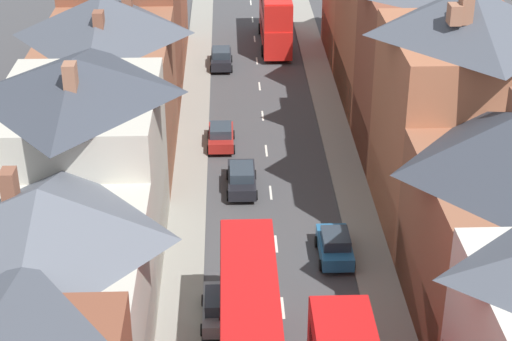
{
  "coord_description": "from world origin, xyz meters",
  "views": [
    {
      "loc": [
        -2.56,
        -10.73,
        25.63
      ],
      "look_at": [
        -0.99,
        33.85,
        2.68
      ],
      "focal_mm": 60.0,
      "sensor_mm": 36.0,
      "label": 1
    }
  ],
  "objects_px": {
    "car_mid_black": "(335,245)",
    "car_mid_white": "(242,178)",
    "double_decker_bus_far_approaching": "(275,15)",
    "car_parked_left_b": "(221,58)",
    "car_parked_left_a": "(221,136)",
    "car_parked_right_a": "(220,307)",
    "double_decker_bus_lead": "(249,330)"
  },
  "relations": [
    {
      "from": "car_parked_left_a",
      "to": "car_mid_white",
      "type": "bearing_deg",
      "value": -78.4
    },
    {
      "from": "double_decker_bus_lead",
      "to": "car_parked_left_a",
      "type": "bearing_deg",
      "value": 93.06
    },
    {
      "from": "double_decker_bus_lead",
      "to": "car_mid_white",
      "type": "bearing_deg",
      "value": 89.97
    },
    {
      "from": "car_parked_right_a",
      "to": "car_parked_left_b",
      "type": "distance_m",
      "value": 35.36
    },
    {
      "from": "car_parked_left_b",
      "to": "car_parked_left_a",
      "type": "bearing_deg",
      "value": -90.0
    },
    {
      "from": "double_decker_bus_far_approaching",
      "to": "car_parked_left_a",
      "type": "distance_m",
      "value": 22.06
    },
    {
      "from": "car_mid_white",
      "to": "car_parked_left_b",
      "type": "bearing_deg",
      "value": 93.38
    },
    {
      "from": "car_parked_left_a",
      "to": "car_parked_left_b",
      "type": "height_order",
      "value": "car_parked_left_b"
    },
    {
      "from": "car_mid_black",
      "to": "car_parked_left_b",
      "type": "relative_size",
      "value": 0.94
    },
    {
      "from": "double_decker_bus_far_approaching",
      "to": "car_parked_left_b",
      "type": "xyz_separation_m",
      "value": [
        -4.89,
        -5.76,
        -1.96
      ]
    },
    {
      "from": "double_decker_bus_lead",
      "to": "car_mid_black",
      "type": "height_order",
      "value": "double_decker_bus_lead"
    },
    {
      "from": "car_parked_left_a",
      "to": "car_mid_white",
      "type": "distance_m",
      "value": 6.46
    },
    {
      "from": "car_mid_black",
      "to": "double_decker_bus_far_approaching",
      "type": "bearing_deg",
      "value": 92.09
    },
    {
      "from": "double_decker_bus_far_approaching",
      "to": "car_mid_white",
      "type": "bearing_deg",
      "value": -97.37
    },
    {
      "from": "double_decker_bus_lead",
      "to": "car_parked_left_a",
      "type": "xyz_separation_m",
      "value": [
        -1.29,
        24.16,
        -2.01
      ]
    },
    {
      "from": "double_decker_bus_lead",
      "to": "car_mid_white",
      "type": "height_order",
      "value": "double_decker_bus_lead"
    },
    {
      "from": "car_parked_left_b",
      "to": "double_decker_bus_lead",
      "type": "bearing_deg",
      "value": -88.14
    },
    {
      "from": "car_mid_white",
      "to": "double_decker_bus_lead",
      "type": "bearing_deg",
      "value": -90.03
    },
    {
      "from": "car_parked_left_a",
      "to": "car_parked_right_a",
      "type": "bearing_deg",
      "value": -90.0
    },
    {
      "from": "car_parked_left_a",
      "to": "car_mid_black",
      "type": "xyz_separation_m",
      "value": [
        6.2,
        -14.37,
        0.02
      ]
    },
    {
      "from": "car_mid_black",
      "to": "car_mid_white",
      "type": "distance_m",
      "value": 9.42
    },
    {
      "from": "double_decker_bus_lead",
      "to": "car_mid_black",
      "type": "bearing_deg",
      "value": 63.38
    },
    {
      "from": "car_parked_left_a",
      "to": "car_mid_black",
      "type": "bearing_deg",
      "value": -66.66
    },
    {
      "from": "car_mid_black",
      "to": "car_mid_white",
      "type": "relative_size",
      "value": 0.87
    },
    {
      "from": "double_decker_bus_far_approaching",
      "to": "car_mid_white",
      "type": "height_order",
      "value": "double_decker_bus_far_approaching"
    },
    {
      "from": "car_parked_left_a",
      "to": "car_parked_right_a",
      "type": "relative_size",
      "value": 1.01
    },
    {
      "from": "car_parked_left_a",
      "to": "car_mid_black",
      "type": "height_order",
      "value": "car_mid_black"
    },
    {
      "from": "car_parked_left_a",
      "to": "car_mid_white",
      "type": "xyz_separation_m",
      "value": [
        1.3,
        -6.33,
        0.02
      ]
    },
    {
      "from": "double_decker_bus_far_approaching",
      "to": "car_parked_left_b",
      "type": "height_order",
      "value": "double_decker_bus_far_approaching"
    },
    {
      "from": "double_decker_bus_far_approaching",
      "to": "car_parked_left_a",
      "type": "relative_size",
      "value": 2.8
    },
    {
      "from": "car_mid_black",
      "to": "double_decker_bus_lead",
      "type": "bearing_deg",
      "value": -116.62
    },
    {
      "from": "car_parked_right_a",
      "to": "car_parked_left_b",
      "type": "height_order",
      "value": "car_parked_left_b"
    }
  ]
}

